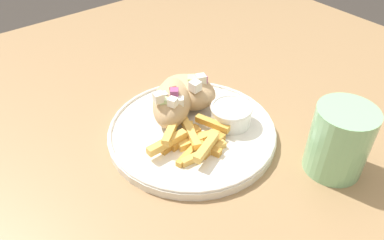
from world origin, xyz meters
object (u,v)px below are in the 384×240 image
object	(u,v)px
sauce_ramekin	(231,114)
fries_pile	(193,140)
plate	(192,131)
pita_sandwich_near	(172,102)
pita_sandwich_far	(188,92)
water_glass	(338,143)

from	to	relation	value
sauce_ramekin	fries_pile	bearing A→B (deg)	-86.82
plate	pita_sandwich_near	distance (m)	0.06
plate	sauce_ramekin	distance (m)	0.07
pita_sandwich_far	fries_pile	distance (m)	0.11
sauce_ramekin	plate	bearing A→B (deg)	-113.28
plate	pita_sandwich_near	world-z (taller)	pita_sandwich_near
fries_pile	water_glass	bearing A→B (deg)	42.73
plate	pita_sandwich_far	xyz separation A→B (m)	(-0.06, 0.04, 0.03)
pita_sandwich_near	pita_sandwich_far	xyz separation A→B (m)	(-0.01, 0.04, -0.00)
plate	water_glass	xyz separation A→B (m)	(0.19, 0.12, 0.04)
pita_sandwich_far	water_glass	distance (m)	0.26
pita_sandwich_far	fries_pile	world-z (taller)	pita_sandwich_far
pita_sandwich_far	fries_pile	size ratio (longest dim) A/B	0.92
plate	sauce_ramekin	size ratio (longest dim) A/B	3.95
plate	sauce_ramekin	xyz separation A→B (m)	(0.03, 0.06, 0.02)
fries_pile	sauce_ramekin	distance (m)	0.09
fries_pile	water_glass	world-z (taller)	water_glass
plate	water_glass	size ratio (longest dim) A/B	2.56
pita_sandwich_near	fries_pile	bearing A→B (deg)	30.87
pita_sandwich_far	water_glass	bearing A→B (deg)	-4.60
fries_pile	sauce_ramekin	world-z (taller)	sauce_ramekin
pita_sandwich_far	plate	bearing A→B (deg)	-55.98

